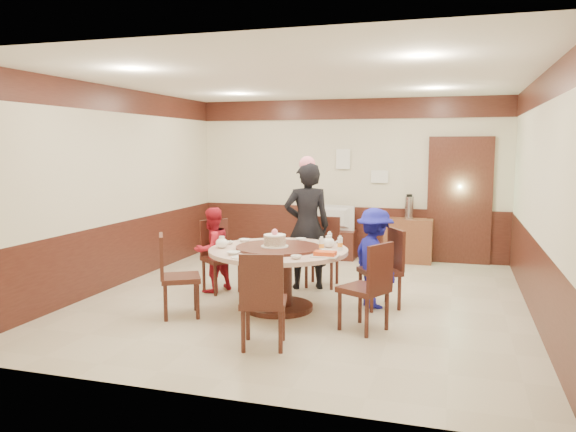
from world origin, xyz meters
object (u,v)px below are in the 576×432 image
(person_standing, at_px, (307,226))
(shrimp_platter, at_px, (325,254))
(tv_stand, at_px, (332,244))
(television, at_px, (332,218))
(thermos, at_px, (409,208))
(side_cabinet, at_px, (408,241))
(birthday_cake, at_px, (275,240))
(person_red, at_px, (212,250))
(person_blue, at_px, (375,258))
(banquet_table, at_px, (278,266))

(person_standing, relative_size, shrimp_platter, 5.85)
(tv_stand, bearing_deg, television, 180.00)
(tv_stand, distance_m, thermos, 1.50)
(person_standing, relative_size, thermos, 4.62)
(shrimp_platter, height_order, side_cabinet, shrimp_platter)
(television, relative_size, thermos, 2.02)
(birthday_cake, height_order, shrimp_platter, birthday_cake)
(television, xyz_separation_m, thermos, (1.33, 0.03, 0.22))
(person_red, xyz_separation_m, side_cabinet, (2.40, 2.77, -0.20))
(person_standing, bearing_deg, thermos, -141.19)
(person_standing, relative_size, person_blue, 1.43)
(person_red, height_order, television, person_red)
(person_red, xyz_separation_m, tv_stand, (1.07, 2.74, -0.33))
(television, bearing_deg, side_cabinet, -171.58)
(person_blue, distance_m, thermos, 2.91)
(banquet_table, xyz_separation_m, side_cabinet, (1.27, 3.32, -0.16))
(person_red, height_order, tv_stand, person_red)
(tv_stand, bearing_deg, shrimp_platter, -78.87)
(birthday_cake, bearing_deg, banquet_table, 47.02)
(person_standing, bearing_deg, banquet_table, 63.80)
(person_red, relative_size, tv_stand, 1.36)
(birthday_cake, xyz_separation_m, tv_stand, (-0.02, 3.33, -0.61))
(shrimp_platter, relative_size, side_cabinet, 0.37)
(banquet_table, bearing_deg, person_standing, 86.57)
(tv_stand, bearing_deg, person_standing, -86.75)
(television, height_order, side_cabinet, television)
(side_cabinet, bearing_deg, banquet_table, -110.94)
(tv_stand, xyz_separation_m, thermos, (1.33, 0.03, 0.69))
(shrimp_platter, distance_m, television, 3.69)
(person_standing, distance_m, tv_stand, 2.29)
(shrimp_platter, bearing_deg, person_blue, 59.68)
(person_standing, bearing_deg, tv_stand, -109.52)
(person_blue, xyz_separation_m, side_cabinet, (0.17, 2.88, -0.24))
(person_blue, height_order, thermos, person_blue)
(side_cabinet, bearing_deg, birthday_cake, -111.24)
(person_red, relative_size, television, 1.51)
(thermos, bearing_deg, banquet_table, -110.91)
(birthday_cake, relative_size, shrimp_platter, 1.09)
(television, bearing_deg, person_blue, 119.23)
(person_blue, bearing_deg, tv_stand, -15.71)
(birthday_cake, height_order, side_cabinet, birthday_cake)
(person_red, relative_size, shrimp_platter, 3.85)
(thermos, bearing_deg, television, -178.71)
(shrimp_platter, xyz_separation_m, side_cabinet, (0.62, 3.65, -0.40))
(shrimp_platter, bearing_deg, side_cabinet, 80.38)
(banquet_table, relative_size, thermos, 4.41)
(shrimp_platter, relative_size, thermos, 0.79)
(person_blue, height_order, television, person_blue)
(person_blue, distance_m, birthday_cake, 1.25)
(shrimp_platter, height_order, tv_stand, shrimp_platter)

